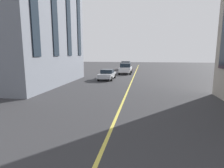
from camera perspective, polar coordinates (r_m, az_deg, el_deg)
The scene contains 4 objects.
lane_centre_line at distance 17.74m, azimuth 4.89°, elevation -2.08°, with size 80.00×0.16×0.01m.
car_silver_near at distance 25.35m, azimuth -1.54°, elevation 3.03°, with size 4.40×1.95×1.37m.
car_red_mid at distance 40.59m, azimuth 4.37°, elevation 5.81°, with size 4.70×2.14×1.88m.
car_white_far at distance 32.64m, azimuth 4.28°, elevation 4.92°, with size 4.70×2.14×1.88m.
Camera 1 is at (2.68, -1.42, 3.55)m, focal length 29.39 mm.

